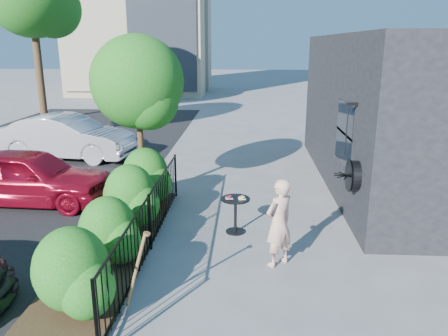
# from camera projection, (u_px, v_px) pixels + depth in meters

# --- Properties ---
(ground) EXTENTS (120.00, 120.00, 0.00)m
(ground) POSITION_uv_depth(u_px,v_px,m) (230.00, 251.00, 8.23)
(ground) COLOR gray
(ground) RESTS_ON ground
(shop_building) EXTENTS (6.22, 9.00, 4.00)m
(shop_building) POSITION_uv_depth(u_px,v_px,m) (441.00, 112.00, 11.71)
(shop_building) COLOR black
(shop_building) RESTS_ON ground
(fence) EXTENTS (0.05, 6.05, 1.10)m
(fence) POSITION_uv_depth(u_px,v_px,m) (150.00, 222.00, 8.15)
(fence) COLOR black
(fence) RESTS_ON ground
(planting_bed) EXTENTS (1.30, 6.00, 0.08)m
(planting_bed) POSITION_uv_depth(u_px,v_px,m) (115.00, 246.00, 8.33)
(planting_bed) COLOR #382616
(planting_bed) RESTS_ON ground
(shrubs) EXTENTS (1.10, 5.60, 1.24)m
(shrubs) POSITION_uv_depth(u_px,v_px,m) (119.00, 212.00, 8.24)
(shrubs) COLOR #1C5F15
(shrubs) RESTS_ON ground
(patio_tree) EXTENTS (2.20, 2.20, 3.94)m
(patio_tree) POSITION_uv_depth(u_px,v_px,m) (140.00, 88.00, 10.23)
(patio_tree) COLOR #3F2B19
(patio_tree) RESTS_ON ground
(cafe_table) EXTENTS (0.59, 0.59, 0.79)m
(cafe_table) POSITION_uv_depth(u_px,v_px,m) (235.00, 209.00, 8.91)
(cafe_table) COLOR black
(cafe_table) RESTS_ON ground
(woman) EXTENTS (0.68, 0.66, 1.58)m
(woman) POSITION_uv_depth(u_px,v_px,m) (279.00, 223.00, 7.51)
(woman) COLOR #E4AF93
(woman) RESTS_ON ground
(shovel) EXTENTS (0.46, 0.18, 1.35)m
(shovel) POSITION_uv_depth(u_px,v_px,m) (134.00, 280.00, 6.08)
(shovel) COLOR brown
(shovel) RESTS_ON ground
(car_red) EXTENTS (4.06, 1.82, 1.35)m
(car_red) POSITION_uv_depth(u_px,v_px,m) (29.00, 176.00, 10.52)
(car_red) COLOR maroon
(car_red) RESTS_ON ground
(car_silver) EXTENTS (4.67, 2.20, 1.48)m
(car_silver) POSITION_uv_depth(u_px,v_px,m) (67.00, 137.00, 14.67)
(car_silver) COLOR #B7B7BC
(car_silver) RESTS_ON ground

